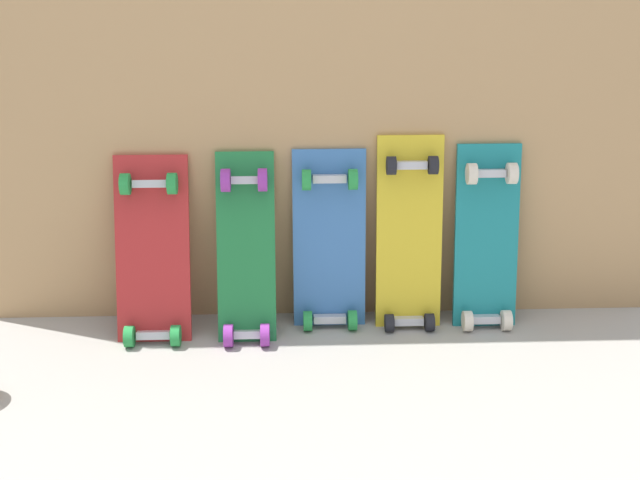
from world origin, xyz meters
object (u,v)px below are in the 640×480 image
Objects in this scene: skateboard_green at (246,257)px; skateboard_blue at (329,249)px; skateboard_teal at (487,246)px; skateboard_yellow at (409,243)px; skateboard_red at (153,259)px.

skateboard_blue is at bearing 12.57° from skateboard_green.
skateboard_green is 0.98× the size of skateboard_teal.
skateboard_green is 0.27m from skateboard_blue.
skateboard_yellow is at bearing 178.78° from skateboard_teal.
skateboard_green is at bearing -176.57° from skateboard_teal.
skateboard_red is at bearing -176.93° from skateboard_yellow.
skateboard_blue is 0.51m from skateboard_teal.
skateboard_green is 0.52m from skateboard_yellow.
skateboard_yellow reaches higher than skateboard_red.
skateboard_yellow reaches higher than skateboard_green.
skateboard_teal is at bearing -1.22° from skateboard_yellow.
skateboard_yellow is 0.25m from skateboard_teal.
skateboard_teal reaches higher than skateboard_green.
skateboard_teal is at bearing 3.43° from skateboard_green.
skateboard_blue is at bearing 178.55° from skateboard_teal.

